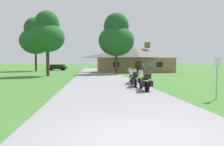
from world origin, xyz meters
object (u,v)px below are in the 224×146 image
(parked_black_suv_far_left, at_px, (57,67))
(tree_left_near, at_px, (47,34))
(metal_signpost_roadside, at_px, (217,73))
(tree_left_far, at_px, (35,38))
(motorcycle_yellow_nearest_to_camera, at_px, (145,82))
(bystander_blue_shirt_beside_signpost, at_px, (143,68))
(motorcycle_green_second_in_row, at_px, (135,79))
(tree_by_lodge_front, at_px, (116,37))
(motorcycle_silver_farthest_in_row, at_px, (132,77))
(bystander_red_shirt_near_lodge, at_px, (139,68))
(bystander_blue_shirt_by_tree, at_px, (150,69))

(parked_black_suv_far_left, bearing_deg, tree_left_near, -165.95)
(metal_signpost_roadside, relative_size, tree_left_far, 0.19)
(motorcycle_yellow_nearest_to_camera, distance_m, tree_left_far, 36.09)
(tree_left_far, height_order, parked_black_suv_far_left, tree_left_far)
(motorcycle_yellow_nearest_to_camera, bearing_deg, bystander_blue_shirt_beside_signpost, 75.37)
(motorcycle_green_second_in_row, relative_size, metal_signpost_roadside, 0.97)
(tree_by_lodge_front, bearing_deg, tree_left_near, -156.75)
(motorcycle_silver_farthest_in_row, distance_m, tree_left_far, 32.27)
(bystander_red_shirt_near_lodge, relative_size, parked_black_suv_far_left, 0.35)
(parked_black_suv_far_left, bearing_deg, bystander_blue_shirt_beside_signpost, -128.19)
(motorcycle_yellow_nearest_to_camera, bearing_deg, motorcycle_silver_farthest_in_row, 89.57)
(parked_black_suv_far_left, bearing_deg, bystander_blue_shirt_by_tree, -130.00)
(bystander_red_shirt_near_lodge, height_order, metal_signpost_roadside, metal_signpost_roadside)
(bystander_blue_shirt_beside_signpost, distance_m, metal_signpost_roadside, 21.83)
(bystander_red_shirt_near_lodge, xyz_separation_m, metal_signpost_roadside, (-2.07, -25.02, 0.40))
(motorcycle_green_second_in_row, height_order, bystander_blue_shirt_beside_signpost, bystander_blue_shirt_beside_signpost)
(motorcycle_yellow_nearest_to_camera, relative_size, tree_left_far, 0.18)
(motorcycle_yellow_nearest_to_camera, bearing_deg, parked_black_suv_far_left, 107.79)
(motorcycle_silver_farthest_in_row, distance_m, tree_by_lodge_front, 16.42)
(bystander_blue_shirt_beside_signpost, bearing_deg, metal_signpost_roadside, -151.40)
(bystander_red_shirt_near_lodge, relative_size, metal_signpost_roadside, 0.79)
(motorcycle_silver_farthest_in_row, xyz_separation_m, metal_signpost_roadside, (2.81, -7.53, 0.73))
(bystander_red_shirt_near_lodge, xyz_separation_m, bystander_blue_shirt_by_tree, (0.57, -5.13, 0.00))
(bystander_red_shirt_near_lodge, bearing_deg, motorcycle_yellow_nearest_to_camera, -3.20)
(tree_left_near, xyz_separation_m, parked_black_suv_far_left, (-2.10, 20.12, -5.05))
(motorcycle_yellow_nearest_to_camera, height_order, motorcycle_green_second_in_row, same)
(tree_left_far, relative_size, parked_black_suv_far_left, 2.39)
(motorcycle_green_second_in_row, height_order, parked_black_suv_far_left, parked_black_suv_far_left)
(tree_by_lodge_front, bearing_deg, bystander_blue_shirt_beside_signpost, -16.85)
(motorcycle_silver_farthest_in_row, bearing_deg, bystander_red_shirt_near_lodge, 78.01)
(bystander_blue_shirt_beside_signpost, xyz_separation_m, metal_signpost_roadside, (-1.99, -21.73, 0.42))
(tree_left_near, distance_m, parked_black_suv_far_left, 20.85)
(motorcycle_silver_farthest_in_row, xyz_separation_m, tree_left_far, (-15.40, 27.58, 6.62))
(tree_left_far, relative_size, tree_by_lodge_front, 1.16)
(motorcycle_silver_farthest_in_row, distance_m, parked_black_suv_far_left, 33.32)
(motorcycle_silver_farthest_in_row, bearing_deg, bystander_blue_shirt_beside_signpost, 74.91)
(motorcycle_green_second_in_row, bearing_deg, parked_black_suv_far_left, 118.82)
(metal_signpost_roadside, bearing_deg, tree_left_far, 117.42)
(bystander_blue_shirt_by_tree, bearing_deg, bystander_blue_shirt_beside_signpost, 157.40)
(motorcycle_yellow_nearest_to_camera, xyz_separation_m, tree_left_near, (-9.39, 15.54, 5.22))
(bystander_red_shirt_near_lodge, distance_m, parked_black_suv_far_left, 21.42)
(motorcycle_silver_farthest_in_row, distance_m, bystander_red_shirt_near_lodge, 18.16)
(metal_signpost_roadside, distance_m, tree_left_far, 39.99)
(bystander_blue_shirt_beside_signpost, relative_size, tree_left_near, 0.19)
(bystander_blue_shirt_beside_signpost, distance_m, tree_left_near, 15.35)
(motorcycle_green_second_in_row, xyz_separation_m, motorcycle_silver_farthest_in_row, (0.16, 2.15, 0.01))
(metal_signpost_roadside, bearing_deg, tree_by_lodge_front, 95.43)
(motorcycle_green_second_in_row, bearing_deg, motorcycle_silver_farthest_in_row, 95.76)
(tree_left_near, bearing_deg, parked_black_suv_far_left, 95.96)
(bystander_blue_shirt_by_tree, bearing_deg, tree_by_lodge_front, -164.85)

